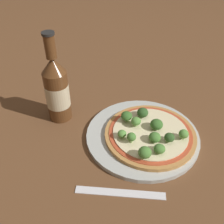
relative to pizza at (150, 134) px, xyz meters
name	(u,v)px	position (x,y,z in m)	size (l,w,h in m)	color
ground_plane	(140,142)	(-0.02, 0.02, -0.02)	(3.00, 3.00, 0.00)	brown
plate	(143,136)	(0.00, 0.02, -0.01)	(0.29, 0.29, 0.01)	#B2B7B2
pizza	(150,134)	(0.00, 0.00, 0.00)	(0.23, 0.23, 0.01)	#B77F42
broccoli_floret_0	(157,124)	(0.02, -0.01, 0.02)	(0.03, 0.03, 0.03)	#89A866
broccoli_floret_1	(184,134)	(0.00, -0.08, 0.02)	(0.02, 0.02, 0.03)	#89A866
broccoli_floret_2	(127,116)	(0.02, 0.07, 0.02)	(0.03, 0.03, 0.03)	#89A866
broccoli_floret_3	(169,139)	(-0.02, -0.05, 0.02)	(0.02, 0.02, 0.03)	#89A866
broccoli_floret_4	(143,113)	(0.05, 0.04, 0.02)	(0.03, 0.03, 0.03)	#89A866
broccoli_floret_5	(160,149)	(-0.06, -0.03, 0.02)	(0.03, 0.03, 0.02)	#89A866
broccoli_floret_6	(136,121)	(0.01, 0.04, 0.02)	(0.03, 0.03, 0.03)	#89A866
broccoli_floret_7	(155,137)	(-0.03, -0.02, 0.02)	(0.03, 0.03, 0.03)	#89A866
broccoli_floret_8	(145,152)	(-0.09, -0.01, 0.02)	(0.03, 0.03, 0.03)	#89A866
broccoli_floret_9	(131,137)	(-0.05, 0.04, 0.02)	(0.02, 0.02, 0.03)	#89A866
broccoli_floret_10	(122,134)	(-0.04, 0.06, 0.02)	(0.02, 0.02, 0.02)	#89A866
beer_bottle	(57,89)	(0.00, 0.26, 0.08)	(0.06, 0.06, 0.25)	#563319
fork	(119,192)	(-0.18, 0.02, -0.02)	(0.07, 0.19, 0.00)	silver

